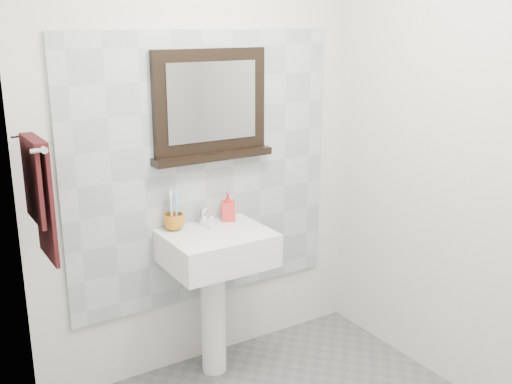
% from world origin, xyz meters
% --- Properties ---
extents(back_wall, '(2.00, 0.01, 2.50)m').
position_xyz_m(back_wall, '(0.00, 1.10, 1.25)').
color(back_wall, silver).
rests_on(back_wall, ground).
extents(left_wall, '(0.01, 2.20, 2.50)m').
position_xyz_m(left_wall, '(-1.00, 0.00, 1.25)').
color(left_wall, silver).
rests_on(left_wall, ground).
extents(right_wall, '(0.01, 2.20, 2.50)m').
position_xyz_m(right_wall, '(1.00, 0.00, 1.25)').
color(right_wall, silver).
rests_on(right_wall, ground).
extents(splashback, '(1.60, 0.02, 1.50)m').
position_xyz_m(splashback, '(0.00, 1.09, 1.15)').
color(splashback, '#A6B0B4').
rests_on(splashback, back_wall).
extents(pedestal_sink, '(0.55, 0.44, 0.96)m').
position_xyz_m(pedestal_sink, '(-0.05, 0.87, 0.68)').
color(pedestal_sink, white).
rests_on(pedestal_sink, ground).
extents(toothbrush_cup, '(0.14, 0.14, 0.09)m').
position_xyz_m(toothbrush_cup, '(-0.23, 1.02, 0.90)').
color(toothbrush_cup, '#C37116').
rests_on(toothbrush_cup, pedestal_sink).
extents(toothbrushes, '(0.05, 0.04, 0.21)m').
position_xyz_m(toothbrushes, '(-0.22, 1.02, 0.98)').
color(toothbrushes, white).
rests_on(toothbrushes, toothbrush_cup).
extents(soap_dispenser, '(0.10, 0.10, 0.16)m').
position_xyz_m(soap_dispenser, '(0.10, 1.00, 0.94)').
color(soap_dispenser, red).
rests_on(soap_dispenser, pedestal_sink).
extents(framed_mirror, '(0.70, 0.11, 0.59)m').
position_xyz_m(framed_mirror, '(0.03, 1.06, 1.49)').
color(framed_mirror, black).
rests_on(framed_mirror, back_wall).
extents(towel_bar, '(0.07, 0.40, 0.03)m').
position_xyz_m(towel_bar, '(-0.95, 0.83, 1.45)').
color(towel_bar, silver).
rests_on(towel_bar, left_wall).
extents(hand_towel, '(0.06, 0.30, 0.55)m').
position_xyz_m(hand_towel, '(-0.94, 0.83, 1.24)').
color(hand_towel, black).
rests_on(hand_towel, towel_bar).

